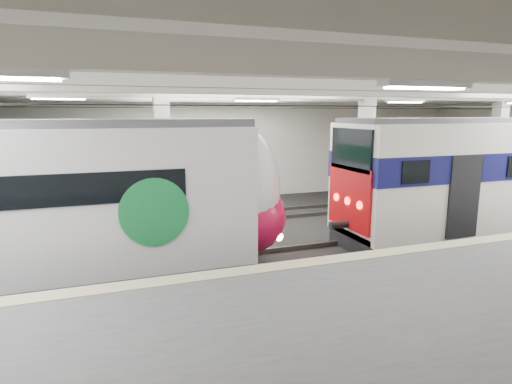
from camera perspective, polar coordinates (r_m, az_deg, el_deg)
name	(u,v)px	position (r m, az deg, el deg)	size (l,w,h in m)	color
station_hall	(305,162)	(11.14, 6.53, 3.98)	(36.00, 24.00, 5.75)	black
modern_emu	(59,207)	(11.96, -24.75, -1.85)	(13.40, 2.77, 4.34)	white
older_rer	(502,174)	(18.20, 29.93, 2.09)	(13.06, 2.88, 4.33)	white
far_train	(33,179)	(17.51, -27.62, 1.58)	(12.91, 3.21, 4.14)	white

